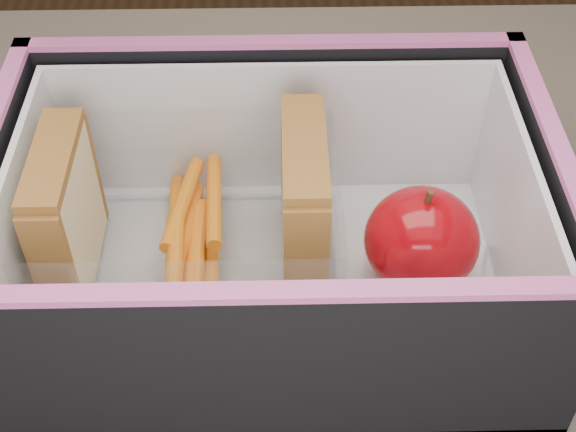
# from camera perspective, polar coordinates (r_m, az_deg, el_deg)

# --- Properties ---
(kitchen_table) EXTENTS (1.20, 0.80, 0.75)m
(kitchen_table) POSITION_cam_1_polar(r_m,az_deg,el_deg) (0.60, 0.50, -13.23)
(kitchen_table) COLOR brown
(kitchen_table) RESTS_ON ground
(lunch_bag) EXTENTS (0.33, 0.31, 0.33)m
(lunch_bag) POSITION_cam_1_polar(r_m,az_deg,el_deg) (0.49, -1.15, 0.26)
(lunch_bag) COLOR black
(lunch_bag) RESTS_ON kitchen_table
(plastic_tub) EXTENTS (0.19, 0.14, 0.08)m
(plastic_tub) POSITION_cam_1_polar(r_m,az_deg,el_deg) (0.51, -7.21, -0.75)
(plastic_tub) COLOR white
(plastic_tub) RESTS_ON lunch_bag
(sandwich_left) EXTENTS (0.02, 0.09, 0.10)m
(sandwich_left) POSITION_cam_1_polar(r_m,az_deg,el_deg) (0.52, -15.51, 0.14)
(sandwich_left) COLOR beige
(sandwich_left) RESTS_ON plastic_tub
(sandwich_right) EXTENTS (0.03, 0.09, 0.10)m
(sandwich_right) POSITION_cam_1_polar(r_m,az_deg,el_deg) (0.50, 1.11, 0.64)
(sandwich_right) COLOR beige
(sandwich_right) RESTS_ON plastic_tub
(carrot_sticks) EXTENTS (0.04, 0.15, 0.03)m
(carrot_sticks) POSITION_cam_1_polar(r_m,az_deg,el_deg) (0.53, -6.96, -1.59)
(carrot_sticks) COLOR orange
(carrot_sticks) RESTS_ON plastic_tub
(paper_napkin) EXTENTS (0.09, 0.10, 0.01)m
(paper_napkin) POSITION_cam_1_polar(r_m,az_deg,el_deg) (0.53, 9.43, -4.33)
(paper_napkin) COLOR white
(paper_napkin) RESTS_ON lunch_bag
(red_apple) EXTENTS (0.09, 0.09, 0.08)m
(red_apple) POSITION_cam_1_polar(r_m,az_deg,el_deg) (0.50, 9.47, -1.73)
(red_apple) COLOR #80000A
(red_apple) RESTS_ON paper_napkin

